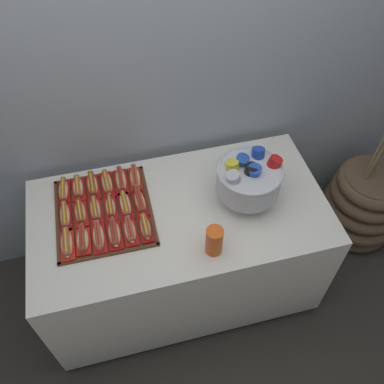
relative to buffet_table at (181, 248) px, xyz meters
name	(u,v)px	position (x,y,z in m)	size (l,w,h in m)	color
ground_plane	(182,281)	(0.00, 0.00, -0.40)	(10.00, 10.00, 0.00)	#38332D
back_wall	(154,65)	(0.00, 0.50, 0.90)	(6.00, 0.10, 2.60)	#9EA8B2
buffet_table	(181,248)	(0.00, 0.00, 0.00)	(1.53, 0.80, 0.77)	white
floor_vase	(362,204)	(1.28, 0.13, -0.15)	(0.54, 0.54, 1.07)	brown
serving_tray	(104,212)	(-0.37, 0.08, 0.37)	(0.49, 0.53, 0.01)	#56331E
hot_dog_0	(67,243)	(-0.56, -0.08, 0.40)	(0.07, 0.18, 0.06)	red
hot_dog_1	(83,240)	(-0.49, -0.08, 0.40)	(0.07, 0.16, 0.06)	red
hot_dog_2	(99,237)	(-0.41, -0.08, 0.40)	(0.06, 0.17, 0.06)	red
hot_dog_3	(114,234)	(-0.34, -0.09, 0.40)	(0.07, 0.17, 0.06)	#B21414
hot_dog_4	(130,231)	(-0.26, -0.09, 0.40)	(0.07, 0.16, 0.06)	red
hot_dog_5	(145,228)	(-0.19, -0.09, 0.40)	(0.06, 0.16, 0.06)	#B21414
hot_dog_6	(65,216)	(-0.56, 0.08, 0.40)	(0.06, 0.18, 0.06)	#B21414
hot_dog_7	(80,213)	(-0.49, 0.08, 0.40)	(0.07, 0.16, 0.06)	red
hot_dog_8	(96,210)	(-0.41, 0.08, 0.40)	(0.06, 0.17, 0.06)	red
hot_dog_9	(111,207)	(-0.34, 0.08, 0.40)	(0.06, 0.15, 0.06)	red
hot_dog_10	(125,205)	(-0.26, 0.08, 0.40)	(0.07, 0.18, 0.06)	#B21414
hot_dog_11	(140,202)	(-0.19, 0.08, 0.40)	(0.07, 0.17, 0.06)	#B21414
hot_dog_12	(64,191)	(-0.56, 0.25, 0.40)	(0.07, 0.16, 0.06)	#B21414
hot_dog_13	(78,188)	(-0.49, 0.25, 0.40)	(0.06, 0.16, 0.06)	red
hot_dog_14	(93,185)	(-0.41, 0.25, 0.40)	(0.07, 0.17, 0.06)	red
hot_dog_15	(107,183)	(-0.34, 0.24, 0.40)	(0.07, 0.18, 0.06)	#B21414
hot_dog_16	(121,180)	(-0.26, 0.24, 0.40)	(0.07, 0.18, 0.06)	red
hot_dog_17	(135,178)	(-0.19, 0.24, 0.40)	(0.07, 0.18, 0.06)	red
punch_bowl	(249,178)	(0.36, 0.00, 0.52)	(0.33, 0.33, 0.27)	silver
cup_stack	(214,241)	(0.10, -0.27, 0.44)	(0.08, 0.08, 0.16)	#EA5B19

